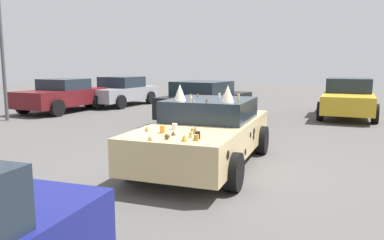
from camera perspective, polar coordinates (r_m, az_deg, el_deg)
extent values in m
plane|color=#514F4C|center=(7.66, 2.06, -6.81)|extent=(60.00, 60.00, 0.00)
cube|color=#D8BC7F|center=(7.52, 2.08, -2.57)|extent=(4.44, 2.10, 0.62)
cube|color=#1E2833|center=(7.74, 2.82, 1.64)|extent=(1.85, 1.76, 0.42)
cylinder|color=black|center=(6.09, 6.35, -7.83)|extent=(0.65, 0.27, 0.63)
cylinder|color=black|center=(6.73, -8.90, -6.29)|extent=(0.65, 0.27, 0.63)
cylinder|color=black|center=(8.65, 10.55, -3.00)|extent=(0.65, 0.27, 0.63)
cylinder|color=black|center=(9.11, -0.76, -2.27)|extent=(0.65, 0.27, 0.63)
ellipsoid|color=black|center=(6.99, 8.12, -4.80)|extent=(0.14, 0.03, 0.12)
ellipsoid|color=black|center=(7.37, 8.88, -2.23)|extent=(0.11, 0.03, 0.11)
ellipsoid|color=black|center=(6.73, -8.41, -2.83)|extent=(0.12, 0.03, 0.16)
ellipsoid|color=black|center=(5.71, 5.50, -5.28)|extent=(0.16, 0.03, 0.14)
ellipsoid|color=black|center=(6.04, 6.25, -5.52)|extent=(0.17, 0.03, 0.14)
ellipsoid|color=black|center=(7.07, -7.05, -4.21)|extent=(0.13, 0.03, 0.11)
ellipsoid|color=black|center=(7.92, -3.77, -1.12)|extent=(0.15, 0.03, 0.12)
ellipsoid|color=black|center=(7.70, 9.33, -2.52)|extent=(0.13, 0.03, 0.12)
ellipsoid|color=black|center=(7.73, 9.41, -1.72)|extent=(0.18, 0.03, 0.14)
cylinder|color=black|center=(5.76, 0.88, -2.30)|extent=(0.10, 0.10, 0.12)
sphere|color=#51381E|center=(5.75, -3.81, -2.51)|extent=(0.08, 0.08, 0.08)
cone|color=#A87A38|center=(6.42, -6.85, -1.34)|extent=(0.09, 0.09, 0.09)
cone|color=#51381E|center=(6.05, -2.84, -1.99)|extent=(0.10, 0.10, 0.07)
cone|color=orange|center=(5.56, -1.17, -2.74)|extent=(0.10, 0.10, 0.11)
cylinder|color=silver|center=(6.58, -2.65, -0.98)|extent=(0.11, 0.11, 0.11)
sphere|color=#A87A38|center=(6.41, 0.05, -1.45)|extent=(0.06, 0.06, 0.06)
cylinder|color=orange|center=(6.26, -4.48, -1.42)|extent=(0.11, 0.11, 0.12)
cylinder|color=#A87A38|center=(5.62, 0.64, -2.70)|extent=(0.11, 0.11, 0.09)
cylinder|color=tan|center=(5.85, -0.24, -2.27)|extent=(0.07, 0.07, 0.09)
sphere|color=tan|center=(5.67, -6.33, -2.75)|extent=(0.07, 0.07, 0.07)
cone|color=#A87A38|center=(6.16, 0.53, -1.50)|extent=(0.10, 0.10, 0.14)
cylinder|color=orange|center=(8.11, 4.86, 3.67)|extent=(0.05, 0.05, 0.06)
cone|color=tan|center=(7.86, -0.20, 3.72)|extent=(0.07, 0.07, 0.11)
cone|color=#51381E|center=(7.09, 2.29, 3.05)|extent=(0.10, 0.10, 0.08)
cone|color=orange|center=(8.34, 5.90, 3.82)|extent=(0.06, 0.06, 0.07)
cone|color=#51381E|center=(8.43, 0.89, 3.91)|extent=(0.09, 0.09, 0.07)
cylinder|color=silver|center=(7.96, 4.18, 3.73)|extent=(0.06, 0.06, 0.10)
cylinder|color=tan|center=(7.58, 7.09, 3.51)|extent=(0.06, 0.06, 0.12)
cone|color=gray|center=(7.10, 0.24, 3.12)|extent=(0.05, 0.05, 0.09)
cylinder|color=#A87A38|center=(7.33, 5.91, 3.26)|extent=(0.09, 0.09, 0.10)
cone|color=beige|center=(7.11, 5.45, 4.01)|extent=(0.24, 0.24, 0.32)
cone|color=beige|center=(7.41, -1.85, 4.23)|extent=(0.24, 0.24, 0.32)
cube|color=#5B1419|center=(16.77, -19.10, 3.28)|extent=(3.96, 1.77, 0.66)
cube|color=#1E2833|center=(16.84, -18.86, 5.18)|extent=(1.60, 1.62, 0.44)
cylinder|color=black|center=(15.30, -19.77, 1.73)|extent=(0.67, 0.22, 0.67)
cylinder|color=black|center=(16.61, -24.22, 1.98)|extent=(0.67, 0.22, 0.67)
cylinder|color=black|center=(17.12, -14.05, 2.66)|extent=(0.67, 0.22, 0.67)
cylinder|color=black|center=(18.30, -18.46, 2.84)|extent=(0.67, 0.22, 0.67)
cube|color=gray|center=(18.60, -10.76, 3.95)|extent=(4.01, 1.95, 0.61)
cube|color=#1E2833|center=(18.65, -10.60, 5.70)|extent=(1.77, 1.72, 0.51)
cylinder|color=black|center=(17.10, -10.78, 2.69)|extent=(0.64, 0.25, 0.63)
cylinder|color=black|center=(18.27, -15.36, 2.91)|extent=(0.64, 0.25, 0.63)
cylinder|color=black|center=(19.08, -6.31, 3.39)|extent=(0.64, 0.25, 0.63)
cylinder|color=black|center=(20.14, -10.70, 3.57)|extent=(0.64, 0.25, 0.63)
cube|color=gold|center=(15.55, 22.57, 2.68)|extent=(4.60, 1.85, 0.64)
cube|color=#1E2833|center=(15.83, 22.70, 4.91)|extent=(1.88, 1.63, 0.54)
cylinder|color=black|center=(14.19, 26.02, 0.87)|extent=(0.68, 0.24, 0.68)
cylinder|color=black|center=(14.20, 18.90, 1.28)|extent=(0.68, 0.24, 0.68)
cylinder|color=black|center=(17.00, 25.54, 2.04)|extent=(0.68, 0.24, 0.68)
cylinder|color=black|center=(17.00, 19.59, 2.39)|extent=(0.68, 0.24, 0.68)
cube|color=black|center=(13.11, 2.24, 2.35)|extent=(4.13, 2.20, 0.70)
cube|color=#1E2833|center=(12.77, 1.54, 4.83)|extent=(1.81, 1.81, 0.47)
cylinder|color=black|center=(14.66, 1.38, 1.82)|extent=(0.63, 0.28, 0.61)
cylinder|color=black|center=(13.86, 7.98, 1.35)|extent=(0.63, 0.28, 0.61)
cylinder|color=black|center=(12.59, -4.10, 0.68)|extent=(0.63, 0.28, 0.61)
cylinder|color=black|center=(11.65, 3.31, 0.05)|extent=(0.63, 0.28, 0.61)
cylinder|color=#4C4C51|center=(14.90, -26.81, 8.91)|extent=(0.12, 0.12, 4.70)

